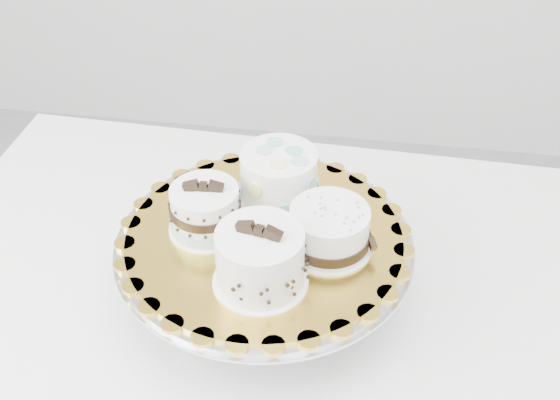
# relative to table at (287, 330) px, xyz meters

# --- Properties ---
(table) EXTENTS (1.15, 0.79, 0.75)m
(table) POSITION_rel_table_xyz_m (0.00, 0.00, 0.00)
(table) COLOR white
(table) RESTS_ON floor
(cake_stand) EXTENTS (0.40, 0.40, 0.11)m
(cake_stand) POSITION_rel_table_xyz_m (-0.03, -0.01, 0.16)
(cake_stand) COLOR gray
(cake_stand) RESTS_ON table
(cake_board) EXTENTS (0.44, 0.44, 0.01)m
(cake_board) POSITION_rel_table_xyz_m (-0.03, -0.01, 0.20)
(cake_board) COLOR gold
(cake_board) RESTS_ON cake_stand
(cake_swirl) EXTENTS (0.13, 0.13, 0.09)m
(cake_swirl) POSITION_rel_table_xyz_m (-0.02, -0.10, 0.24)
(cake_swirl) COLOR white
(cake_swirl) RESTS_ON cake_board
(cake_banded) EXTENTS (0.10, 0.10, 0.08)m
(cake_banded) POSITION_rel_table_xyz_m (-0.11, -0.01, 0.23)
(cake_banded) COLOR white
(cake_banded) RESTS_ON cake_board
(cake_dots) EXTENTS (0.13, 0.13, 0.08)m
(cake_dots) POSITION_rel_table_xyz_m (-0.02, 0.06, 0.24)
(cake_dots) COLOR white
(cake_dots) RESTS_ON cake_board
(cake_ribbon) EXTENTS (0.13, 0.13, 0.06)m
(cake_ribbon) POSITION_rel_table_xyz_m (0.06, -0.02, 0.23)
(cake_ribbon) COLOR white
(cake_ribbon) RESTS_ON cake_board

